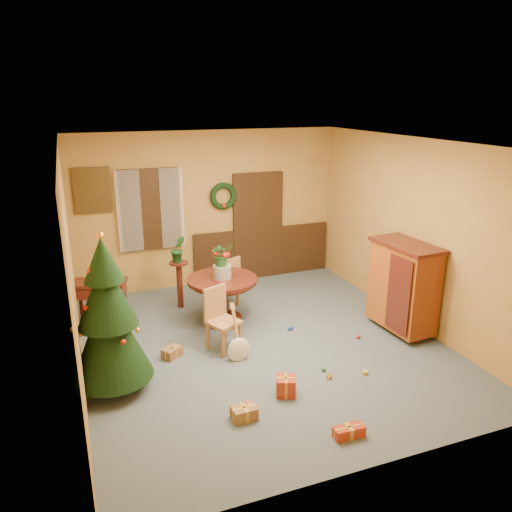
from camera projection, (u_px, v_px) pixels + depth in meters
name	position (u px, v px, depth m)	size (l,w,h in m)	color
room_envelope	(221.00, 226.00, 9.46)	(5.50, 5.50, 5.50)	#3B4557
dining_table	(223.00, 292.00, 7.87)	(1.11, 1.11, 0.76)	black
urn	(222.00, 272.00, 7.77)	(0.29, 0.29, 0.21)	slate
centerpiece_plant	(222.00, 253.00, 7.67)	(0.35, 0.30, 0.39)	#1E4C23
chair_near	(220.00, 317.00, 7.07)	(0.53, 0.53, 0.92)	olive
chair_far	(228.00, 280.00, 8.53)	(0.50, 0.50, 0.89)	olive
guitar	(238.00, 335.00, 6.78)	(0.32, 0.15, 0.75)	#F7EBCE
plant_stand	(179.00, 279.00, 8.46)	(0.32, 0.32, 0.82)	black
stand_plant	(178.00, 249.00, 8.29)	(0.25, 0.20, 0.46)	#19471E
christmas_tree	(108.00, 318.00, 5.93)	(0.98, 0.98, 2.03)	#382111
writing_desk	(100.00, 292.00, 7.79)	(0.91, 0.64, 0.73)	black
sideboard	(403.00, 285.00, 7.53)	(0.66, 1.14, 1.41)	#501609
gift_a	(244.00, 413.00, 5.62)	(0.29, 0.22, 0.15)	brown
gift_b	(286.00, 386.00, 6.07)	(0.29, 0.29, 0.23)	#9C2A14
gift_c	(172.00, 352.00, 6.95)	(0.32, 0.30, 0.14)	brown
gift_d	(349.00, 431.00, 5.33)	(0.35, 0.15, 0.12)	#9C2A14
toy_a	(290.00, 329.00, 7.76)	(0.08, 0.05, 0.05)	#24419E
toy_b	(324.00, 369.00, 6.60)	(0.06, 0.06, 0.06)	green
toy_c	(365.00, 373.00, 6.53)	(0.08, 0.05, 0.05)	gold
toy_d	(358.00, 337.00, 7.49)	(0.06, 0.06, 0.06)	red
toy_e	(329.00, 377.00, 6.43)	(0.08, 0.05, 0.05)	gold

